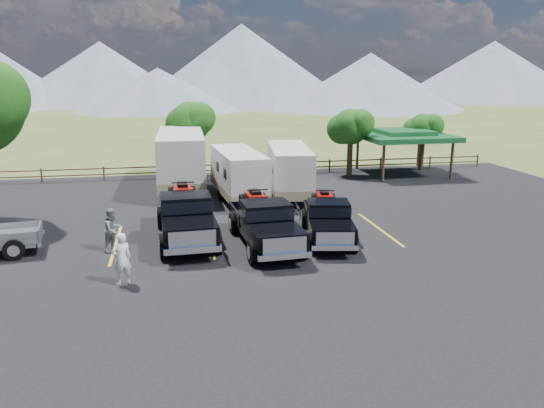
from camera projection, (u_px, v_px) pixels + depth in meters
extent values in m
plane|color=#455624|center=(270.00, 268.00, 20.05)|extent=(320.00, 320.00, 0.00)
cube|color=black|center=(257.00, 243.00, 22.90)|extent=(44.00, 34.00, 0.04)
cube|color=gold|center=(116.00, 244.00, 22.73)|extent=(0.12, 5.50, 0.01)
cube|color=gold|center=(209.00, 239.00, 23.47)|extent=(0.12, 5.50, 0.01)
cube|color=gold|center=(297.00, 234.00, 24.22)|extent=(0.12, 5.50, 0.01)
cube|color=gold|center=(379.00, 229.00, 24.96)|extent=(0.12, 5.50, 0.01)
cylinder|color=#2F2212|center=(350.00, 156.00, 37.57)|extent=(0.39, 0.39, 2.80)
sphere|color=#1E4F13|center=(351.00, 127.00, 37.06)|extent=(2.52, 2.52, 2.52)
sphere|color=#1E4F13|center=(360.00, 123.00, 36.67)|extent=(1.98, 1.98, 1.98)
sphere|color=#1E4F13|center=(342.00, 129.00, 37.39)|extent=(2.16, 2.16, 2.16)
cylinder|color=#2F2212|center=(421.00, 154.00, 39.67)|extent=(0.38, 0.38, 2.52)
sphere|color=#1E4F13|center=(423.00, 129.00, 39.21)|extent=(2.24, 2.24, 2.24)
sphere|color=#1E4F13|center=(432.00, 126.00, 38.86)|extent=(1.76, 1.76, 1.76)
sphere|color=#1E4F13|center=(415.00, 130.00, 39.51)|extent=(1.92, 1.92, 1.92)
cylinder|color=#2F2212|center=(192.00, 155.00, 37.40)|extent=(0.41, 0.41, 3.08)
sphere|color=#1E4F13|center=(191.00, 122.00, 36.84)|extent=(2.80, 2.80, 2.80)
sphere|color=#1E4F13|center=(200.00, 118.00, 36.40)|extent=(2.20, 2.20, 2.20)
sphere|color=#1E4F13|center=(182.00, 124.00, 37.20)|extent=(2.40, 2.40, 2.40)
cylinder|color=brown|center=(42.00, 176.00, 35.31)|extent=(0.12, 0.12, 1.00)
cylinder|color=brown|center=(104.00, 174.00, 36.05)|extent=(0.12, 0.12, 1.00)
cylinder|color=brown|center=(164.00, 172.00, 36.80)|extent=(0.12, 0.12, 1.00)
cylinder|color=brown|center=(221.00, 170.00, 37.54)|extent=(0.12, 0.12, 1.00)
cylinder|color=brown|center=(276.00, 168.00, 38.29)|extent=(0.12, 0.12, 1.00)
cylinder|color=brown|center=(330.00, 166.00, 39.03)|extent=(0.12, 0.12, 1.00)
cylinder|color=brown|center=(381.00, 164.00, 39.77)|extent=(0.12, 0.12, 1.00)
cylinder|color=brown|center=(430.00, 162.00, 40.52)|extent=(0.12, 0.12, 1.00)
cylinder|color=brown|center=(477.00, 161.00, 41.26)|extent=(0.12, 0.12, 1.00)
cube|color=brown|center=(249.00, 169.00, 37.93)|extent=(36.00, 0.06, 0.08)
cube|color=brown|center=(249.00, 164.00, 37.83)|extent=(36.00, 0.06, 0.08)
cylinder|color=brown|center=(383.00, 163.00, 35.49)|extent=(0.20, 0.20, 2.60)
cylinder|color=brown|center=(358.00, 152.00, 40.25)|extent=(0.20, 0.20, 2.60)
cylinder|color=brown|center=(452.00, 161.00, 36.42)|extent=(0.20, 0.20, 2.60)
cylinder|color=brown|center=(419.00, 150.00, 41.18)|extent=(0.20, 0.20, 2.60)
cube|color=#1A5E2F|center=(403.00, 136.00, 37.99)|extent=(6.20, 6.20, 0.35)
cube|color=#1A5E2F|center=(404.00, 132.00, 37.91)|extent=(3.50, 3.50, 0.35)
cone|color=slate|center=(102.00, 73.00, 121.66)|extent=(44.00, 44.00, 14.00)
cone|color=slate|center=(242.00, 64.00, 123.32)|extent=(52.00, 52.00, 18.00)
cone|color=slate|center=(370.00, 77.00, 136.08)|extent=(40.00, 40.00, 12.00)
cone|color=slate|center=(492.00, 71.00, 137.86)|extent=(50.00, 50.00, 15.00)
cone|color=slate|center=(159.00, 89.00, 101.00)|extent=(32.00, 32.00, 8.00)
cone|color=slate|center=(363.00, 86.00, 105.46)|extent=(40.00, 40.00, 9.00)
cube|color=black|center=(186.00, 224.00, 23.20)|extent=(2.27, 6.43, 0.40)
cube|color=black|center=(190.00, 229.00, 21.07)|extent=(2.21, 2.08, 0.56)
cube|color=black|center=(186.00, 207.00, 22.88)|extent=(2.16, 1.81, 1.12)
cube|color=black|center=(186.00, 203.00, 22.84)|extent=(2.21, 1.88, 0.50)
cube|color=black|center=(183.00, 206.00, 25.02)|extent=(2.24, 2.75, 0.61)
cube|color=white|center=(192.00, 239.00, 20.01)|extent=(1.79, 0.15, 0.61)
cube|color=white|center=(193.00, 250.00, 20.05)|extent=(2.20, 0.28, 0.25)
cube|color=white|center=(182.00, 207.00, 26.38)|extent=(2.19, 0.25, 0.25)
cylinder|color=black|center=(164.00, 246.00, 20.93)|extent=(0.37, 1.02, 1.01)
cylinder|color=black|center=(217.00, 242.00, 21.39)|extent=(0.37, 1.02, 1.01)
cylinder|color=black|center=(161.00, 217.00, 25.11)|extent=(0.37, 1.02, 1.01)
cylinder|color=black|center=(205.00, 214.00, 25.57)|extent=(0.37, 1.02, 1.01)
cube|color=maroon|center=(182.00, 191.00, 24.84)|extent=(0.83, 1.48, 0.39)
cube|color=black|center=(182.00, 185.00, 24.77)|extent=(0.48, 0.85, 0.20)
cube|color=maroon|center=(183.00, 191.00, 24.23)|extent=(0.91, 0.42, 0.25)
cylinder|color=black|center=(183.00, 182.00, 24.25)|extent=(1.01, 0.10, 0.07)
cylinder|color=black|center=(172.00, 199.00, 24.21)|extent=(0.31, 0.64, 0.63)
cylinder|color=black|center=(195.00, 198.00, 24.43)|extent=(0.31, 0.64, 0.63)
cylinder|color=black|center=(171.00, 193.00, 25.37)|extent=(0.31, 0.64, 0.63)
cylinder|color=black|center=(192.00, 192.00, 25.59)|extent=(0.31, 0.64, 0.63)
cube|color=black|center=(265.00, 231.00, 22.43)|extent=(2.26, 6.04, 0.38)
cube|color=black|center=(277.00, 236.00, 20.46)|extent=(2.11, 1.99, 0.52)
cube|color=black|center=(266.00, 214.00, 22.13)|extent=(2.05, 1.74, 1.04)
cube|color=black|center=(266.00, 211.00, 22.10)|extent=(2.09, 1.80, 0.47)
cube|color=black|center=(255.00, 213.00, 24.13)|extent=(2.14, 2.61, 0.57)
cube|color=white|center=(285.00, 245.00, 19.47)|extent=(1.67, 0.18, 0.57)
cube|color=white|center=(285.00, 256.00, 19.51)|extent=(2.05, 0.30, 0.23)
cube|color=white|center=(250.00, 213.00, 25.39)|extent=(2.05, 0.28, 0.23)
cylinder|color=black|center=(253.00, 252.00, 20.30)|extent=(0.37, 0.95, 0.94)
cylinder|color=black|center=(302.00, 248.00, 20.77)|extent=(0.37, 0.95, 0.94)
cylinder|color=black|center=(234.00, 223.00, 24.18)|extent=(0.37, 0.95, 0.94)
cylinder|color=black|center=(275.00, 220.00, 24.65)|extent=(0.37, 0.95, 0.94)
cube|color=maroon|center=(255.00, 198.00, 23.96)|extent=(0.81, 1.39, 0.36)
cube|color=black|center=(255.00, 192.00, 23.89)|extent=(0.46, 0.80, 0.19)
cube|color=maroon|center=(258.00, 199.00, 23.39)|extent=(0.85, 0.41, 0.23)
cylinder|color=black|center=(257.00, 190.00, 23.40)|extent=(0.94, 0.12, 0.06)
cylinder|color=black|center=(248.00, 206.00, 23.36)|extent=(0.30, 0.60, 0.58)
cylinder|color=black|center=(268.00, 205.00, 23.58)|extent=(0.30, 0.60, 0.58)
cylinder|color=black|center=(243.00, 200.00, 24.43)|extent=(0.30, 0.60, 0.58)
cylinder|color=black|center=(262.00, 199.00, 24.66)|extent=(0.30, 0.60, 0.58)
cube|color=black|center=(328.00, 226.00, 23.35)|extent=(2.70, 5.57, 0.34)
cube|color=black|center=(332.00, 230.00, 21.52)|extent=(2.09, 2.00, 0.47)
cube|color=black|center=(328.00, 212.00, 23.07)|extent=(2.01, 1.77, 0.94)
cube|color=black|center=(328.00, 209.00, 23.04)|extent=(2.05, 1.83, 0.42)
cube|color=black|center=(324.00, 211.00, 24.92)|extent=(2.19, 2.55, 0.52)
cube|color=white|center=(335.00, 238.00, 20.60)|extent=(1.49, 0.36, 0.52)
cube|color=white|center=(335.00, 248.00, 20.63)|extent=(1.84, 0.51, 0.21)
cube|color=white|center=(321.00, 211.00, 26.09)|extent=(1.83, 0.49, 0.21)
cylinder|color=black|center=(311.00, 243.00, 21.58)|extent=(0.43, 0.88, 0.84)
cylinder|color=black|center=(354.00, 243.00, 21.59)|extent=(0.43, 0.88, 0.84)
cylinder|color=black|center=(305.00, 218.00, 25.19)|extent=(0.43, 0.88, 0.84)
cylinder|color=black|center=(342.00, 218.00, 25.19)|extent=(0.43, 0.88, 0.84)
cube|color=maroon|center=(324.00, 197.00, 24.77)|extent=(0.87, 1.32, 0.33)
cube|color=black|center=(324.00, 193.00, 24.71)|extent=(0.50, 0.76, 0.17)
cube|color=maroon|center=(325.00, 198.00, 24.25)|extent=(0.80, 0.46, 0.21)
cylinder|color=black|center=(325.00, 191.00, 24.26)|extent=(0.84, 0.21, 0.06)
cylinder|color=black|center=(316.00, 204.00, 24.31)|extent=(0.34, 0.56, 0.53)
cylinder|color=black|center=(334.00, 204.00, 24.32)|extent=(0.34, 0.56, 0.53)
cylinder|color=black|center=(314.00, 199.00, 25.31)|extent=(0.34, 0.56, 0.53)
cylinder|color=black|center=(332.00, 199.00, 25.32)|extent=(0.34, 0.56, 0.53)
cube|color=silver|center=(181.00, 157.00, 32.53)|extent=(2.90, 8.42, 3.00)
cube|color=gray|center=(182.00, 176.00, 32.82)|extent=(2.93, 8.46, 0.67)
cube|color=black|center=(157.00, 158.00, 30.25)|extent=(0.05, 1.00, 0.67)
cube|color=black|center=(204.00, 157.00, 30.68)|extent=(0.05, 1.00, 0.67)
cylinder|color=black|center=(162.00, 184.00, 33.07)|extent=(0.30, 0.79, 0.78)
cylinder|color=black|center=(202.00, 183.00, 33.47)|extent=(0.30, 0.79, 0.78)
cube|color=black|center=(182.00, 201.00, 27.96)|extent=(0.19, 2.01, 0.11)
cube|color=silver|center=(238.00, 172.00, 30.11)|extent=(2.61, 6.75, 2.38)
cube|color=gray|center=(238.00, 188.00, 30.33)|extent=(2.64, 6.78, 0.53)
cube|color=black|center=(225.00, 174.00, 28.23)|extent=(0.08, 0.79, 0.53)
cube|color=black|center=(264.00, 172.00, 28.78)|extent=(0.08, 0.79, 0.53)
cylinder|color=black|center=(221.00, 195.00, 30.43)|extent=(0.27, 0.63, 0.62)
cylinder|color=black|center=(254.00, 193.00, 30.94)|extent=(0.27, 0.63, 0.62)
cube|color=black|center=(255.00, 210.00, 26.58)|extent=(0.23, 1.59, 0.09)
cube|color=silver|center=(289.00, 168.00, 31.12)|extent=(3.00, 7.00, 2.44)
cube|color=gray|center=(289.00, 184.00, 31.35)|extent=(3.03, 7.03, 0.54)
cube|color=black|center=(273.00, 169.00, 29.35)|extent=(0.12, 0.81, 0.54)
cube|color=black|center=(312.00, 168.00, 29.49)|extent=(0.12, 0.81, 0.54)
cylinder|color=black|center=(272.00, 190.00, 31.66)|extent=(0.30, 0.66, 0.63)
cylinder|color=black|center=(306.00, 190.00, 31.79)|extent=(0.30, 0.66, 0.63)
cube|color=black|center=(297.00, 206.00, 27.36)|extent=(0.31, 1.63, 0.09)
cube|color=gray|center=(11.00, 234.00, 21.39)|extent=(2.41, 2.03, 0.51)
cube|color=white|center=(41.00, 238.00, 21.80)|extent=(0.38, 1.81, 0.20)
cylinder|color=black|center=(19.00, 237.00, 22.33)|extent=(0.86, 0.38, 0.83)
cylinder|color=black|center=(14.00, 250.00, 20.74)|extent=(0.86, 0.38, 0.83)
imported|color=white|center=(122.00, 259.00, 18.23)|extent=(0.80, 0.68, 1.86)
imported|color=gray|center=(113.00, 230.00, 21.68)|extent=(1.10, 1.12, 1.82)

